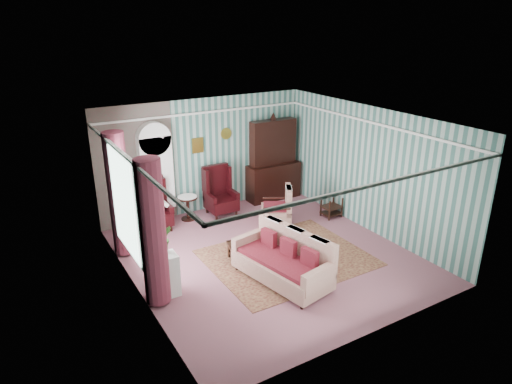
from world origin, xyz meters
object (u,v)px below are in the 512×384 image
dresser_hutch (274,158)px  seated_woman (154,206)px  nest_table (332,207)px  floral_armchair (276,204)px  wingback_left (154,205)px  sofa (282,256)px  coffee_table (249,251)px  wingback_right (221,191)px  plant_stand (163,276)px  round_side_table (188,208)px  bookcase (157,179)px

dresser_hutch → seated_woman: bearing=-175.6°
nest_table → floral_armchair: 1.50m
seated_woman → wingback_left: bearing=0.0°
sofa → dresser_hutch: bearing=-41.9°
wingback_left → sofa: size_ratio=0.63×
sofa → floral_armchair: 2.59m
dresser_hutch → seated_woman: (-3.50, -0.27, -0.59)m
nest_table → coffee_table: bearing=-163.9°
wingback_right → coffee_table: (-0.56, -2.38, -0.44)m
nest_table → plant_stand: size_ratio=0.68×
wingback_left → round_side_table: size_ratio=2.08×
bookcase → plant_stand: bookcase is taller
wingback_left → coffee_table: size_ratio=1.46×
wingback_left → round_side_table: (0.90, 0.15, -0.33)m
plant_stand → wingback_left: bearing=73.8°
bookcase → sofa: bearing=-74.6°
wingback_left → round_side_table: 0.97m
round_side_table → nest_table: bearing=-28.2°
wingback_left → seated_woman: 0.04m
sofa → coffee_table: 1.11m
wingback_right → nest_table: (2.32, -1.55, -0.35)m
wingback_left → seated_woman: size_ratio=1.06×
round_side_table → sofa: (0.40, -3.57, 0.24)m
bookcase → plant_stand: size_ratio=2.80×
wingback_right → sofa: wingback_right is taller
seated_woman → sofa: bearing=-69.2°
plant_stand → dresser_hutch: bearing=35.1°
seated_woman → floral_armchair: 2.89m
seated_woman → sofa: seated_woman is taller
wingback_left → bookcase: bearing=57.3°
wingback_left → plant_stand: size_ratio=1.56×
nest_table → dresser_hutch: bearing=107.4°
dresser_hutch → wingback_left: 3.55m
bookcase → floral_armchair: 2.93m
seated_woman → nest_table: bearing=-20.8°
wingback_left → dresser_hutch: bearing=4.4°
floral_armchair → round_side_table: bearing=82.7°
floral_armchair → nest_table: bearing=-73.1°
dresser_hutch → coffee_table: 3.65m
wingback_left → coffee_table: 2.70m
wingback_right → sofa: (-0.45, -3.42, -0.08)m
plant_stand → round_side_table: bearing=59.6°
plant_stand → coffee_table: plant_stand is taller
bookcase → coffee_table: (0.94, -2.77, -0.93)m
dresser_hutch → round_side_table: bearing=-177.4°
coffee_table → nest_table: bearing=16.1°
seated_woman → nest_table: (4.07, -1.55, -0.32)m
wingback_right → plant_stand: (-2.55, -2.75, -0.22)m
seated_woman → plant_stand: size_ratio=1.47×
sofa → bookcase: bearing=4.3°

